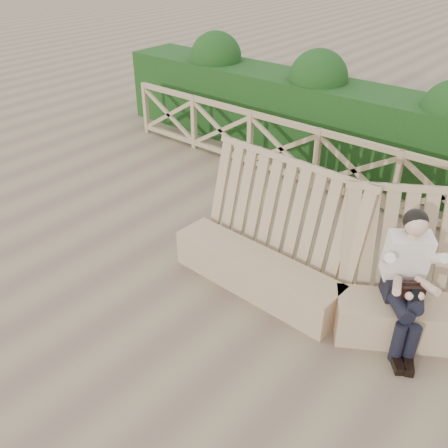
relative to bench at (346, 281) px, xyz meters
The scene contains 5 objects.
ground 1.60m from the bench, 142.60° to the right, with size 60.00×60.00×0.00m, color brown.
bench is the anchor object (origin of this frame).
woman 0.79m from the bench, ahead, with size 0.81×0.96×1.56m.
guardrail 2.84m from the bench, 115.68° to the left, with size 10.10×0.09×1.10m.
hedge 3.97m from the bench, 108.12° to the left, with size 12.00×1.20×1.50m, color black.
Camera 1 is at (3.11, -3.56, 4.04)m, focal length 40.00 mm.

